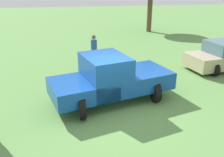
{
  "coord_description": "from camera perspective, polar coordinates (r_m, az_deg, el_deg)",
  "views": [
    {
      "loc": [
        -7.26,
        1.48,
        4.24
      ],
      "look_at": [
        0.98,
        0.05,
        0.9
      ],
      "focal_mm": 38.71,
      "sensor_mm": 36.0,
      "label": 1
    }
  ],
  "objects": [
    {
      "name": "pickup_truck",
      "position": [
        8.94,
        -0.67,
        0.11
      ],
      "size": [
        3.06,
        4.88,
        1.82
      ],
      "rotation": [
        0.0,
        0.0,
        4.98
      ],
      "color": "black",
      "rests_on": "ground_plane"
    },
    {
      "name": "ground_plane",
      "position": [
        8.53,
        1.48,
        -8.02
      ],
      "size": [
        80.0,
        80.0,
        0.0
      ],
      "primitive_type": "plane",
      "color": "#5B8C47"
    },
    {
      "name": "person_bystander",
      "position": [
        12.99,
        -4.27,
        7.06
      ],
      "size": [
        0.44,
        0.44,
        1.69
      ],
      "rotation": [
        0.0,
        0.0,
        5.75
      ],
      "color": "#7A6B51",
      "rests_on": "ground_plane"
    }
  ]
}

